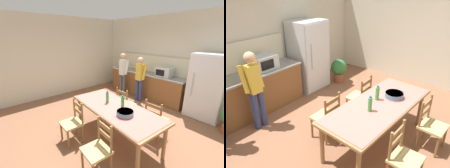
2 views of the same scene
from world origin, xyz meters
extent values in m
plane|color=brown|center=(0.00, 0.00, 0.00)|extent=(8.32, 8.32, 0.00)
cube|color=beige|center=(0.00, 2.66, 1.45)|extent=(6.52, 0.12, 2.90)
cube|color=beige|center=(-3.26, 0.00, 1.45)|extent=(0.12, 5.20, 2.90)
cube|color=brown|center=(-0.93, 2.23, 0.44)|extent=(3.02, 0.62, 0.87)
cube|color=gray|center=(-0.93, 2.23, 0.89)|extent=(3.06, 0.66, 0.04)
cube|color=#B7BCC1|center=(-1.61, 2.23, 0.90)|extent=(0.52, 0.38, 0.02)
cube|color=beige|center=(-0.93, 2.54, 1.21)|extent=(3.02, 0.03, 0.60)
cube|color=silver|center=(1.13, 2.20, 0.89)|extent=(0.87, 0.68, 1.77)
cube|color=silver|center=(1.13, 1.85, 0.89)|extent=(0.83, 0.02, 1.70)
cylinder|color=#A5AAB2|center=(0.87, 1.83, 0.98)|extent=(0.02, 0.02, 0.62)
cube|color=#B2B7BC|center=(-0.18, 2.21, 1.06)|extent=(0.50, 0.38, 0.30)
cube|color=black|center=(-0.23, 2.01, 1.06)|extent=(0.30, 0.01, 0.19)
cylinder|color=olive|center=(-0.80, -0.63, 0.36)|extent=(0.07, 0.07, 0.73)
cylinder|color=olive|center=(1.19, -0.76, 0.36)|extent=(0.07, 0.07, 0.73)
cylinder|color=olive|center=(-0.76, 0.07, 0.36)|extent=(0.07, 0.07, 0.73)
cylinder|color=olive|center=(1.24, -0.06, 0.36)|extent=(0.07, 0.07, 0.73)
cube|color=olive|center=(0.22, -0.35, 0.75)|extent=(2.25, 1.04, 0.04)
cube|color=#D1665B|center=(0.22, -0.35, 0.77)|extent=(2.16, 0.99, 0.01)
cylinder|color=green|center=(-0.06, -0.33, 0.90)|extent=(0.07, 0.07, 0.24)
cylinder|color=#2D51B2|center=(-0.06, -0.33, 1.03)|extent=(0.04, 0.04, 0.03)
cylinder|color=green|center=(0.34, -0.24, 0.90)|extent=(0.07, 0.07, 0.24)
cylinder|color=#2D51B2|center=(0.34, -0.24, 1.03)|extent=(0.04, 0.04, 0.03)
cylinder|color=slate|center=(0.60, -0.44, 0.82)|extent=(0.32, 0.32, 0.09)
cylinder|color=slate|center=(0.60, -0.44, 0.86)|extent=(0.31, 0.31, 0.02)
cylinder|color=olive|center=(-0.04, 0.63, 0.21)|extent=(0.04, 0.04, 0.41)
cylinder|color=olive|center=(-0.40, 0.63, 0.21)|extent=(0.04, 0.04, 0.41)
cylinder|color=olive|center=(-0.04, 0.29, 0.21)|extent=(0.04, 0.04, 0.41)
cylinder|color=olive|center=(-0.40, 0.29, 0.21)|extent=(0.04, 0.04, 0.41)
cube|color=tan|center=(-0.22, 0.46, 0.43)|extent=(0.42, 0.40, 0.04)
cylinder|color=olive|center=(-0.04, 0.29, 0.68)|extent=(0.04, 0.04, 0.46)
cylinder|color=olive|center=(-0.40, 0.29, 0.68)|extent=(0.04, 0.04, 0.46)
cube|color=olive|center=(-0.22, 0.29, 0.81)|extent=(0.36, 0.02, 0.07)
cube|color=olive|center=(-0.22, 0.29, 0.66)|extent=(0.36, 0.02, 0.07)
cylinder|color=olive|center=(0.47, -1.31, 0.21)|extent=(0.04, 0.04, 0.41)
cylinder|color=olive|center=(0.49, -0.97, 0.21)|extent=(0.04, 0.04, 0.41)
cylinder|color=olive|center=(0.85, -1.00, 0.21)|extent=(0.04, 0.04, 0.41)
cube|color=tan|center=(0.66, -1.15, 0.43)|extent=(0.45, 0.43, 0.04)
cylinder|color=olive|center=(0.49, -0.97, 0.68)|extent=(0.04, 0.04, 0.46)
cylinder|color=olive|center=(0.85, -1.00, 0.68)|extent=(0.04, 0.04, 0.46)
cube|color=olive|center=(0.67, -0.98, 0.81)|extent=(0.36, 0.05, 0.07)
cube|color=olive|center=(0.67, -0.98, 0.66)|extent=(0.36, 0.05, 0.07)
cylinder|color=olive|center=(-0.51, -1.25, 0.21)|extent=(0.04, 0.04, 0.41)
cylinder|color=olive|center=(-0.15, -1.26, 0.21)|extent=(0.04, 0.04, 0.41)
cylinder|color=olive|center=(-0.50, -0.91, 0.21)|extent=(0.04, 0.04, 0.41)
cylinder|color=olive|center=(-0.14, -0.92, 0.21)|extent=(0.04, 0.04, 0.41)
cube|color=tan|center=(-0.33, -1.09, 0.43)|extent=(0.43, 0.41, 0.04)
cylinder|color=olive|center=(-0.50, -0.91, 0.68)|extent=(0.04, 0.04, 0.46)
cylinder|color=olive|center=(-0.14, -0.92, 0.68)|extent=(0.04, 0.04, 0.46)
cube|color=olive|center=(-0.32, -0.92, 0.81)|extent=(0.36, 0.04, 0.07)
cube|color=olive|center=(-0.32, -0.92, 0.66)|extent=(0.36, 0.04, 0.07)
cylinder|color=olive|center=(0.94, 0.57, 0.21)|extent=(0.04, 0.04, 0.41)
cylinder|color=olive|center=(0.58, 0.56, 0.21)|extent=(0.04, 0.04, 0.41)
cylinder|color=olive|center=(0.95, 0.23, 0.21)|extent=(0.04, 0.04, 0.41)
cylinder|color=olive|center=(0.59, 0.22, 0.21)|extent=(0.04, 0.04, 0.41)
cube|color=tan|center=(0.76, 0.40, 0.43)|extent=(0.43, 0.41, 0.04)
cylinder|color=olive|center=(0.95, 0.23, 0.68)|extent=(0.04, 0.04, 0.46)
cylinder|color=olive|center=(0.59, 0.22, 0.68)|extent=(0.04, 0.04, 0.46)
cube|color=olive|center=(0.77, 0.23, 0.81)|extent=(0.36, 0.03, 0.07)
cube|color=olive|center=(0.77, 0.23, 0.66)|extent=(0.36, 0.03, 0.07)
cylinder|color=#4C4C4C|center=(-1.69, 1.70, 0.39)|extent=(0.12, 0.12, 0.79)
cylinder|color=#4C4C4C|center=(-1.53, 1.70, 0.39)|extent=(0.12, 0.12, 0.79)
cube|color=white|center=(-1.61, 1.70, 1.07)|extent=(0.22, 0.18, 0.56)
sphere|color=tan|center=(-1.61, 1.70, 1.49)|extent=(0.21, 0.21, 0.21)
cylinder|color=white|center=(-1.77, 1.76, 1.09)|extent=(0.09, 0.21, 0.53)
cylinder|color=white|center=(-1.45, 1.76, 1.09)|extent=(0.09, 0.21, 0.53)
cylinder|color=navy|center=(-0.86, 1.68, 0.38)|extent=(0.11, 0.11, 0.76)
cylinder|color=navy|center=(-0.71, 1.68, 0.38)|extent=(0.11, 0.11, 0.76)
cube|color=gold|center=(-0.78, 1.68, 1.03)|extent=(0.21, 0.17, 0.54)
sphere|color=tan|center=(-0.78, 1.68, 1.44)|extent=(0.20, 0.20, 0.20)
cylinder|color=gold|center=(-0.93, 1.74, 1.06)|extent=(0.09, 0.21, 0.51)
cylinder|color=gold|center=(-0.63, 1.74, 1.06)|extent=(0.09, 0.21, 0.51)
camera|label=1|loc=(2.31, -2.25, 2.18)|focal=24.00mm
camera|label=2|loc=(-2.66, -1.74, 2.64)|focal=35.00mm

